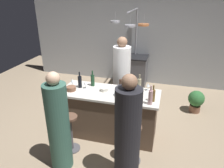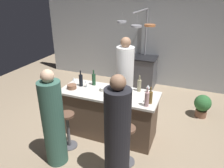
% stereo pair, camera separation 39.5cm
% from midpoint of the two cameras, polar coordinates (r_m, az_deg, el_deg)
% --- Properties ---
extents(ground_plane, '(9.00, 9.00, 0.00)m').
position_cam_midpoint_polar(ground_plane, '(4.34, 1.92, -12.99)').
color(ground_plane, gray).
extents(back_wall, '(6.40, 0.16, 2.60)m').
position_cam_midpoint_polar(back_wall, '(6.38, 11.05, 11.53)').
color(back_wall, '#9EA3A8').
rests_on(back_wall, ground_plane).
extents(kitchen_island, '(1.80, 0.72, 0.90)m').
position_cam_midpoint_polar(kitchen_island, '(4.09, 2.00, -7.89)').
color(kitchen_island, brown).
rests_on(kitchen_island, ground_plane).
extents(stove_range, '(0.80, 0.64, 0.89)m').
position_cam_midpoint_polar(stove_range, '(6.23, 9.71, 3.16)').
color(stove_range, '#47474C').
rests_on(stove_range, ground_plane).
extents(chef, '(0.37, 0.37, 1.75)m').
position_cam_midpoint_polar(chef, '(4.61, 5.85, 0.80)').
color(chef, white).
rests_on(chef, ground_plane).
extents(bar_stool_left, '(0.28, 0.28, 0.68)m').
position_cam_midpoint_polar(bar_stool_left, '(3.85, -8.70, -11.77)').
color(bar_stool_left, '#4C4C51').
rests_on(bar_stool_left, ground_plane).
extents(guest_left, '(0.34, 0.34, 1.60)m').
position_cam_midpoint_polar(guest_left, '(3.39, -12.13, -10.05)').
color(guest_left, '#33594C').
rests_on(guest_left, ground_plane).
extents(bar_stool_right, '(0.28, 0.28, 0.68)m').
position_cam_midpoint_polar(bar_stool_right, '(3.52, 7.31, -15.59)').
color(bar_stool_right, '#4C4C51').
rests_on(bar_stool_right, ground_plane).
extents(guest_right, '(0.35, 0.35, 1.68)m').
position_cam_midpoint_polar(guest_right, '(2.98, 5.34, -13.96)').
color(guest_right, black).
rests_on(guest_right, ground_plane).
extents(overhead_pot_rack, '(0.88, 1.36, 2.17)m').
position_cam_midpoint_polar(overhead_pot_rack, '(5.42, 9.73, 13.59)').
color(overhead_pot_rack, gray).
rests_on(overhead_pot_rack, ground_plane).
extents(potted_plant, '(0.36, 0.36, 0.52)m').
position_cam_midpoint_polar(potted_plant, '(5.18, 24.99, -5.07)').
color(potted_plant, brown).
rests_on(potted_plant, ground_plane).
extents(pepper_mill, '(0.05, 0.05, 0.21)m').
position_cam_midpoint_polar(pepper_mill, '(3.91, 5.05, -0.36)').
color(pepper_mill, '#382319').
rests_on(pepper_mill, kitchen_island).
extents(wine_bottle_white, '(0.07, 0.07, 0.30)m').
position_cam_midpoint_polar(wine_bottle_white, '(3.93, 10.12, -0.38)').
color(wine_bottle_white, gray).
rests_on(wine_bottle_white, kitchen_island).
extents(wine_bottle_dark, '(0.07, 0.07, 0.31)m').
position_cam_midpoint_polar(wine_bottle_dark, '(4.09, -5.56, 0.95)').
color(wine_bottle_dark, black).
rests_on(wine_bottle_dark, kitchen_island).
extents(wine_bottle_rose, '(0.07, 0.07, 0.33)m').
position_cam_midpoint_polar(wine_bottle_rose, '(3.44, 12.51, -3.97)').
color(wine_bottle_rose, '#B78C8E').
rests_on(wine_bottle_rose, kitchen_island).
extents(wine_bottle_amber, '(0.07, 0.07, 0.29)m').
position_cam_midpoint_polar(wine_bottle_amber, '(3.55, 13.32, -3.51)').
color(wine_bottle_amber, brown).
rests_on(wine_bottle_amber, kitchen_island).
extents(wine_bottle_green, '(0.07, 0.07, 0.31)m').
position_cam_midpoint_polar(wine_bottle_green, '(4.13, -2.15, 1.21)').
color(wine_bottle_green, '#193D23').
rests_on(wine_bottle_green, kitchen_island).
extents(wine_glass_by_chef, '(0.07, 0.07, 0.15)m').
position_cam_midpoint_polar(wine_glass_by_chef, '(3.92, 12.45, -0.78)').
color(wine_glass_by_chef, silver).
rests_on(wine_glass_by_chef, kitchen_island).
extents(wine_glass_near_left_guest, '(0.07, 0.07, 0.15)m').
position_cam_midpoint_polar(wine_glass_near_left_guest, '(4.19, -7.45, 1.21)').
color(wine_glass_near_left_guest, silver).
rests_on(wine_glass_near_left_guest, kitchen_island).
extents(wine_glass_near_right_guest, '(0.07, 0.07, 0.15)m').
position_cam_midpoint_polar(wine_glass_near_right_guest, '(4.05, -4.10, 0.50)').
color(wine_glass_near_right_guest, silver).
rests_on(wine_glass_near_right_guest, kitchen_island).
extents(mixing_bowl_ceramic, '(0.16, 0.16, 0.07)m').
position_cam_midpoint_polar(mixing_bowl_ceramic, '(3.92, 0.74, -1.36)').
color(mixing_bowl_ceramic, silver).
rests_on(mixing_bowl_ceramic, kitchen_island).
extents(mixing_bowl_blue, '(0.16, 0.16, 0.08)m').
position_cam_midpoint_polar(mixing_bowl_blue, '(3.74, 4.44, -2.65)').
color(mixing_bowl_blue, '#334C6B').
rests_on(mixing_bowl_blue, kitchen_island).
extents(mixing_bowl_wooden, '(0.17, 0.17, 0.08)m').
position_cam_midpoint_polar(mixing_bowl_wooden, '(4.03, -7.92, -0.78)').
color(mixing_bowl_wooden, brown).
rests_on(mixing_bowl_wooden, kitchen_island).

